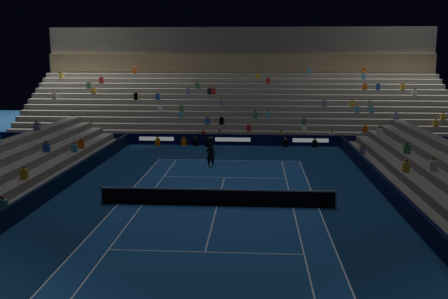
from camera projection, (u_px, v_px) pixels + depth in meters
The scene contains 9 objects.
ground at pixel (217, 206), 26.96m from camera, with size 90.00×90.00×0.00m, color #0D2850.
court_surface at pixel (217, 206), 26.96m from camera, with size 10.97×23.77×0.01m, color navy.
sponsor_barrier_far at pixel (233, 140), 45.00m from camera, with size 44.00×0.25×1.00m, color black.
sponsor_barrier_east at pixel (399, 201), 26.26m from camera, with size 0.25×37.00×1.00m, color black.
sponsor_barrier_west at pixel (43, 194), 27.48m from camera, with size 0.25×37.00×1.00m, color black.
grandstand_main at pixel (237, 99), 53.67m from camera, with size 44.00×15.20×11.20m.
tennis_net at pixel (217, 197), 26.87m from camera, with size 12.90×0.10×1.10m.
tennis_player at pixel (211, 155), 36.22m from camera, with size 0.66×0.44×1.82m, color black.
broadcast_camera at pixel (208, 143), 44.46m from camera, with size 0.46×0.90×0.59m.
Camera 1 is at (2.04, -25.81, 8.14)m, focal length 39.71 mm.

